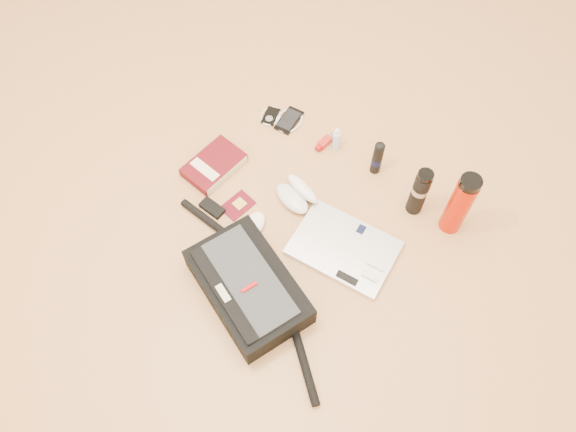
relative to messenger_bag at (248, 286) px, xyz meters
The scene contains 14 objects.
ground 0.22m from the messenger_bag, 94.34° to the left, with size 4.00×4.00×0.00m, color tan.
messenger_bag is the anchor object (origin of this frame).
laptop 0.37m from the messenger_bag, 60.04° to the left, with size 0.38×0.27×0.03m.
book 0.54m from the messenger_bag, 140.55° to the left, with size 0.18×0.24×0.04m.
passport 0.35m from the messenger_bag, 132.89° to the left, with size 0.10×0.13×0.01m.
mouse 0.25m from the messenger_bag, 121.77° to the left, with size 0.09×0.13×0.04m.
sunglasses_case 0.41m from the messenger_bag, 100.07° to the left, with size 0.19×0.17×0.09m.
ipod 0.77m from the messenger_bag, 119.52° to the left, with size 0.10×0.10×0.01m.
phone 0.76m from the messenger_bag, 113.71° to the left, with size 0.11×0.14×0.01m.
inhaler 0.69m from the messenger_bag, 100.14° to the left, with size 0.04×0.11×0.03m.
spray_bottle 0.69m from the messenger_bag, 96.48° to the left, with size 0.03×0.03×0.12m.
aerosol_can 0.69m from the messenger_bag, 81.36° to the left, with size 0.05×0.05×0.17m.
thermos_black 0.69m from the messenger_bag, 63.38° to the left, with size 0.08×0.08×0.23m.
thermos_red 0.78m from the messenger_bag, 54.30° to the left, with size 0.10×0.10×0.30m.
Camera 1 is at (0.53, -0.73, 1.80)m, focal length 35.00 mm.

